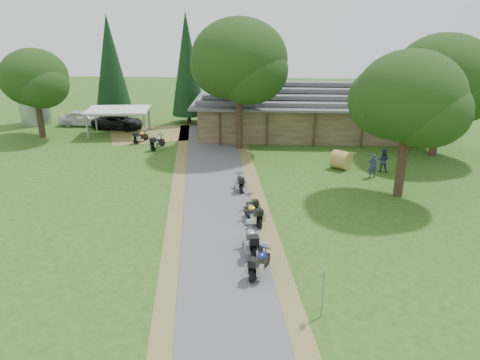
# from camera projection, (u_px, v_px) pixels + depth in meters

# --- Properties ---
(ground) EXTENTS (120.00, 120.00, 0.00)m
(ground) POSITION_uv_depth(u_px,v_px,m) (223.00, 262.00, 22.04)
(ground) COLOR #284C15
(ground) RESTS_ON ground
(driveway) EXTENTS (51.95, 51.95, 0.00)m
(driveway) POSITION_uv_depth(u_px,v_px,m) (220.00, 225.00, 25.80)
(driveway) COLOR #4F5052
(driveway) RESTS_ON ground
(lodge) EXTENTS (21.40, 9.40, 4.90)m
(lodge) POSITION_uv_depth(u_px,v_px,m) (310.00, 108.00, 43.30)
(lodge) COLOR brown
(lodge) RESTS_ON ground
(silo) EXTENTS (3.31, 3.31, 6.11)m
(silo) POSITION_uv_depth(u_px,v_px,m) (33.00, 94.00, 46.87)
(silo) COLOR gray
(silo) RESTS_ON ground
(carport) EXTENTS (5.97, 4.29, 2.44)m
(carport) POSITION_uv_depth(u_px,v_px,m) (119.00, 122.00, 43.32)
(carport) COLOR silver
(carport) RESTS_ON ground
(car_white_sedan) EXTENTS (2.51, 5.86, 1.95)m
(car_white_sedan) POSITION_uv_depth(u_px,v_px,m) (83.00, 116.00, 46.75)
(car_white_sedan) COLOR silver
(car_white_sedan) RESTS_ON ground
(car_dark_suv) EXTENTS (3.07, 5.68, 2.07)m
(car_dark_suv) POSITION_uv_depth(u_px,v_px,m) (118.00, 118.00, 45.56)
(car_dark_suv) COLOR black
(car_dark_suv) RESTS_ON ground
(motorcycle_row_a) EXTENTS (1.29, 1.99, 1.30)m
(motorcycle_row_a) POSITION_uv_depth(u_px,v_px,m) (260.00, 261.00, 20.87)
(motorcycle_row_a) COLOR navy
(motorcycle_row_a) RESTS_ON ground
(motorcycle_row_b) EXTENTS (1.03, 2.19, 1.44)m
(motorcycle_row_b) POSITION_uv_depth(u_px,v_px,m) (252.00, 239.00, 22.72)
(motorcycle_row_b) COLOR #9B9EA3
(motorcycle_row_b) RESTS_ON ground
(motorcycle_row_c) EXTENTS (1.35, 1.93, 1.27)m
(motorcycle_row_c) POSITION_uv_depth(u_px,v_px,m) (253.00, 212.00, 25.81)
(motorcycle_row_c) COLOR yellow
(motorcycle_row_c) RESTS_ON ground
(motorcycle_row_d) EXTENTS (1.06, 1.76, 1.14)m
(motorcycle_row_d) POSITION_uv_depth(u_px,v_px,m) (252.00, 203.00, 27.19)
(motorcycle_row_d) COLOR #B74503
(motorcycle_row_d) RESTS_ON ground
(motorcycle_row_e) EXTENTS (0.85, 1.79, 1.18)m
(motorcycle_row_e) POSITION_uv_depth(u_px,v_px,m) (240.00, 181.00, 30.53)
(motorcycle_row_e) COLOR black
(motorcycle_row_e) RESTS_ON ground
(motorcycle_carport_a) EXTENTS (1.24, 1.72, 1.13)m
(motorcycle_carport_a) POSITION_uv_depth(u_px,v_px,m) (141.00, 136.00, 41.17)
(motorcycle_carport_a) COLOR gold
(motorcycle_carport_a) RESTS_ON ground
(motorcycle_carport_b) EXTENTS (1.18, 1.98, 1.29)m
(motorcycle_carport_b) POSITION_uv_depth(u_px,v_px,m) (158.00, 141.00, 39.28)
(motorcycle_carport_b) COLOR gray
(motorcycle_carport_b) RESTS_ON ground
(person_a) EXTENTS (0.58, 0.43, 2.01)m
(person_a) POSITION_uv_depth(u_px,v_px,m) (373.00, 164.00, 32.56)
(person_a) COLOR navy
(person_a) RESTS_ON ground
(person_b) EXTENTS (0.69, 0.58, 2.06)m
(person_b) POSITION_uv_depth(u_px,v_px,m) (383.00, 158.00, 33.65)
(person_b) COLOR navy
(person_b) RESTS_ON ground
(hay_bale) EXTENTS (1.77, 1.80, 1.34)m
(hay_bale) POSITION_uv_depth(u_px,v_px,m) (341.00, 160.00, 34.47)
(hay_bale) COLOR #AA863E
(hay_bale) RESTS_ON ground
(sign_post) EXTENTS (0.38, 0.06, 2.14)m
(sign_post) POSITION_uv_depth(u_px,v_px,m) (323.00, 293.00, 17.82)
(sign_post) COLOR gray
(sign_post) RESTS_ON ground
(oak_lodge_left) EXTENTS (7.73, 7.73, 11.84)m
(oak_lodge_left) POSITION_uv_depth(u_px,v_px,m) (239.00, 77.00, 37.57)
(oak_lodge_left) COLOR #18340F
(oak_lodge_left) RESTS_ON ground
(oak_lodge_right) EXTENTS (7.77, 7.77, 10.04)m
(oak_lodge_right) POSITION_uv_depth(u_px,v_px,m) (442.00, 93.00, 36.06)
(oak_lodge_right) COLOR #18340F
(oak_lodge_right) RESTS_ON ground
(oak_driveway) EXTENTS (6.42, 6.42, 10.23)m
(oak_driveway) POSITION_uv_depth(u_px,v_px,m) (408.00, 117.00, 27.94)
(oak_driveway) COLOR #18340F
(oak_driveway) RESTS_ON ground
(oak_silo) EXTENTS (5.91, 5.91, 8.75)m
(oak_silo) POSITION_uv_depth(u_px,v_px,m) (36.00, 89.00, 41.49)
(oak_silo) COLOR #18340F
(oak_silo) RESTS_ON ground
(cedar_near) EXTENTS (3.40, 3.40, 10.94)m
(cedar_near) POSITION_uv_depth(u_px,v_px,m) (187.00, 69.00, 46.31)
(cedar_near) COLOR black
(cedar_near) RESTS_ON ground
(cedar_far) EXTENTS (3.77, 3.77, 10.63)m
(cedar_far) POSITION_uv_depth(u_px,v_px,m) (111.00, 67.00, 48.50)
(cedar_far) COLOR black
(cedar_far) RESTS_ON ground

